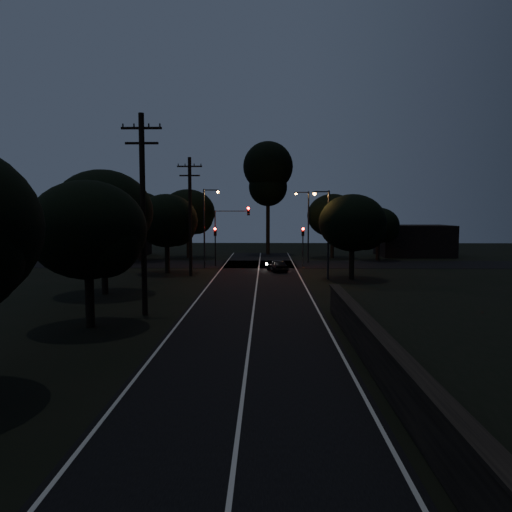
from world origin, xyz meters
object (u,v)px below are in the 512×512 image
object	(u,v)px
signal_left	(215,239)
signal_right	(303,239)
utility_pole_far	(190,214)
streetlight_b	(307,222)
utility_pole_mid	(143,211)
signal_mast	(231,225)
streetlight_a	(206,223)
car	(277,265)
streetlight_c	(326,228)
tall_pine	(268,173)

from	to	relation	value
signal_left	signal_right	size ratio (longest dim) A/B	1.00
utility_pole_far	streetlight_b	distance (m)	16.51
utility_pole_mid	streetlight_b	size ratio (longest dim) A/B	1.38
signal_left	streetlight_b	distance (m)	10.84
signal_left	signal_mast	bearing A→B (deg)	0.13
utility_pole_mid	streetlight_b	distance (m)	31.15
streetlight_a	car	bearing A→B (deg)	-20.58
streetlight_a	streetlight_b	xyz separation A→B (m)	(10.61, 6.00, 0.00)
car	signal_mast	bearing A→B (deg)	-60.26
signal_right	signal_mast	xyz separation A→B (m)	(-7.51, 0.00, 1.50)
utility_pole_far	signal_right	distance (m)	13.53
streetlight_a	streetlight_b	world-z (taller)	same
signal_mast	streetlight_c	size ratio (longest dim) A/B	0.83
streetlight_c	signal_left	bearing A→B (deg)	136.24
streetlight_b	utility_pole_far	bearing A→B (deg)	-133.30
utility_pole_mid	streetlight_c	size ratio (longest dim) A/B	1.47
signal_mast	streetlight_c	bearing A→B (deg)	-48.81
utility_pole_far	streetlight_b	size ratio (longest dim) A/B	1.31
utility_pole_mid	signal_mast	world-z (taller)	utility_pole_mid
signal_left	signal_mast	world-z (taller)	signal_mast
signal_mast	streetlight_a	bearing A→B (deg)	-140.23
signal_mast	car	bearing A→B (deg)	-44.60
utility_pole_far	streetlight_a	distance (m)	6.10
signal_right	streetlight_c	world-z (taller)	streetlight_c
utility_pole_far	signal_mast	distance (m)	8.64
utility_pole_far	streetlight_c	size ratio (longest dim) A/B	1.40
utility_pole_mid	streetlight_a	xyz separation A→B (m)	(0.69, 23.00, -1.10)
tall_pine	signal_mast	size ratio (longest dim) A/B	2.41
utility_pole_far	signal_mast	xyz separation A→B (m)	(3.09, 7.99, -1.15)
tall_pine	streetlight_a	world-z (taller)	tall_pine
tall_pine	signal_left	xyz separation A→B (m)	(-5.60, -15.01, -8.03)
tall_pine	signal_left	size ratio (longest dim) A/B	3.68
signal_left	car	distance (m)	8.24
signal_mast	streetlight_b	size ratio (longest dim) A/B	0.78
streetlight_c	utility_pole_mid	bearing A→B (deg)	-128.26
signal_mast	car	world-z (taller)	signal_mast
signal_left	streetlight_a	bearing A→B (deg)	-109.59
utility_pole_mid	signal_left	world-z (taller)	utility_pole_mid
tall_pine	signal_right	distance (m)	17.40
signal_right	streetlight_a	world-z (taller)	streetlight_a
streetlight_a	car	size ratio (longest dim) A/B	2.30
utility_pole_mid	tall_pine	bearing A→B (deg)	80.07
utility_pole_far	streetlight_a	bearing A→B (deg)	83.41
signal_right	streetlight_a	xyz separation A→B (m)	(-9.91, -1.99, 1.80)
signal_left	streetlight_c	bearing A→B (deg)	-43.76
utility_pole_mid	signal_left	bearing A→B (deg)	86.79
utility_pole_far	signal_mast	bearing A→B (deg)	68.89
signal_left	car	xyz separation A→B (m)	(6.42, -4.66, -2.24)
utility_pole_mid	signal_right	size ratio (longest dim) A/B	2.68
streetlight_a	car	distance (m)	8.62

